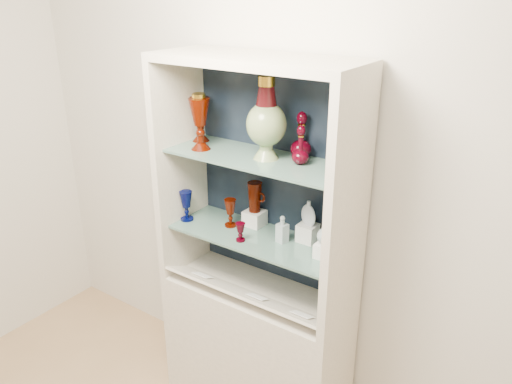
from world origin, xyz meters
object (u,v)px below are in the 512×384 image
Objects in this scene: ruby_decanter_b at (301,134)px; lidded_bowl at (339,169)px; clear_square_bottle at (282,229)px; pedestal_lamp_right at (200,117)px; flat_flask at (308,213)px; cameo_medallion at (336,217)px; ruby_goblet_tall at (230,213)px; enamel_urn at (266,118)px; cobalt_goblet at (186,206)px; clear_round_decanter at (327,231)px; ruby_pitcher at (255,197)px; ruby_goblet_small at (240,232)px; ruby_decanter_a at (301,143)px; pedestal_lamp_left at (200,122)px.

lidded_bowl is (0.28, -0.16, -0.07)m from ruby_decanter_b.
clear_square_bottle is (-0.04, -0.09, -0.47)m from ruby_decanter_b.
pedestal_lamp_right is 0.74m from flat_flask.
cameo_medallion is at bearing 114.38° from lidded_bowl.
pedestal_lamp_right is 0.52m from ruby_goblet_tall.
enamel_urn is 0.71m from cobalt_goblet.
clear_round_decanter reaches higher than cobalt_goblet.
ruby_goblet_tall is 0.57m from cameo_medallion.
ruby_pitcher is (-0.13, 0.09, -0.45)m from enamel_urn.
cobalt_goblet is at bearing -163.03° from ruby_goblet_tall.
pedestal_lamp_right is 0.88m from clear_round_decanter.
ruby_decanter_b is at bearing 161.23° from cameo_medallion.
lidded_bowl is 0.63m from ruby_pitcher.
ruby_pitcher is at bearing 160.28° from clear_square_bottle.
flat_flask is at bearing 11.28° from ruby_goblet_tall.
clear_round_decanter is at bearing -10.64° from ruby_pitcher.
cameo_medallion reaches higher than clear_square_bottle.
cobalt_goblet reaches higher than ruby_goblet_small.
flat_flask is (0.41, 0.08, 0.08)m from ruby_goblet_tall.
enamel_urn reaches higher than cameo_medallion.
clear_square_bottle is at bearing -3.81° from pedestal_lamp_right.
ruby_goblet_small is at bearing -4.74° from cobalt_goblet.
clear_round_decanter is 0.11m from cameo_medallion.
ruby_pitcher is (-0.26, -0.01, -0.38)m from ruby_decanter_b.
enamel_urn reaches higher than ruby_decanter_a.
ruby_decanter_a is 0.10m from ruby_decanter_b.
pedestal_lamp_right reaches higher than ruby_decanter_a.
ruby_decanter_b is 1.82× the size of flat_flask.
pedestal_lamp_right is 0.85m from lidded_bowl.
ruby_pitcher is 1.27× the size of cameo_medallion.
pedestal_lamp_left is 0.75m from lidded_bowl.
pedestal_lamp_left is 0.80m from clear_round_decanter.
cobalt_goblet is (-0.59, -0.17, -0.45)m from ruby_decanter_b.
ruby_decanter_b is 0.48m from clear_square_bottle.
clear_round_decanter is at bearing -3.57° from clear_square_bottle.
ruby_decanter_b reaches higher than cameo_medallion.
pedestal_lamp_right is 0.63m from ruby_goblet_small.
lidded_bowl is 0.71× the size of clear_round_decanter.
ruby_decanter_b is (0.47, 0.16, -0.02)m from pedestal_lamp_left.
pedestal_lamp_right is at bearing 130.59° from pedestal_lamp_left.
ruby_goblet_small is at bearing -129.12° from flat_flask.
lidded_bowl is 0.51m from clear_square_bottle.
ruby_decanter_b is at bearing 118.56° from ruby_decanter_a.
ruby_goblet_tall is at bearing -152.32° from flat_flask.
pedestal_lamp_right is 2.59× the size of ruby_goblet_small.
clear_square_bottle is (0.09, 0.01, -0.54)m from enamel_urn.
pedestal_lamp_left reaches higher than ruby_decanter_b.
lidded_bowl reaches higher than cobalt_goblet.
pedestal_lamp_right is at bearing 177.38° from ruby_decanter_a.
flat_flask is 0.18m from clear_round_decanter.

